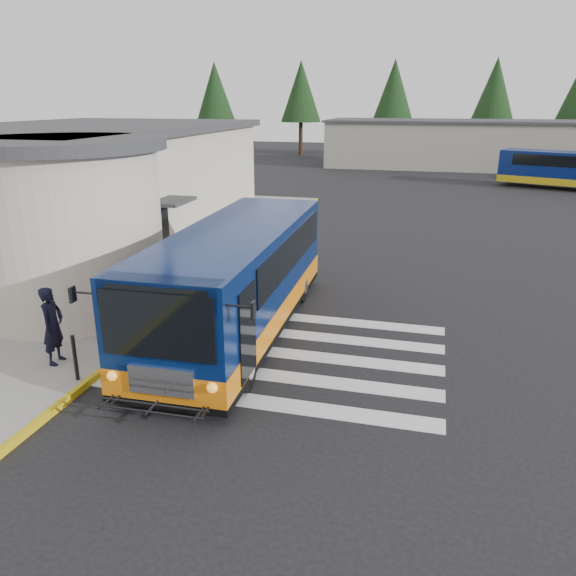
% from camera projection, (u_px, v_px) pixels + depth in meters
% --- Properties ---
extents(ground, '(140.00, 140.00, 0.00)m').
position_uv_depth(ground, '(305.00, 342.00, 14.46)').
color(ground, black).
rests_on(ground, ground).
extents(sidewalk, '(10.00, 34.00, 0.15)m').
position_uv_depth(sidewalk, '(87.00, 270.00, 20.26)').
color(sidewalk, gray).
rests_on(sidewalk, ground).
extents(curb_strip, '(0.12, 34.00, 0.16)m').
position_uv_depth(curb_strip, '(215.00, 281.00, 19.07)').
color(curb_strip, gold).
rests_on(curb_strip, ground).
extents(station_building, '(12.70, 18.70, 4.80)m').
position_uv_depth(station_building, '(82.00, 188.00, 22.57)').
color(station_building, '#BAAE9D').
rests_on(station_building, ground).
extents(crosswalk, '(8.00, 5.35, 0.01)m').
position_uv_depth(crosswalk, '(278.00, 352.00, 13.84)').
color(crosswalk, silver).
rests_on(crosswalk, ground).
extents(depot_building, '(26.40, 8.40, 4.20)m').
position_uv_depth(depot_building, '(473.00, 144.00, 50.88)').
color(depot_building, gray).
rests_on(depot_building, ground).
extents(tree_line, '(58.40, 4.40, 10.00)m').
position_uv_depth(tree_line, '(477.00, 91.00, 56.66)').
color(tree_line, black).
rests_on(tree_line, ground).
extents(transit_bus, '(3.65, 10.07, 2.82)m').
position_uv_depth(transit_bus, '(237.00, 284.00, 14.70)').
color(transit_bus, '#061A4F').
rests_on(transit_bus, ground).
extents(pedestrian_a, '(0.50, 0.71, 1.83)m').
position_uv_depth(pedestrian_a, '(53.00, 326.00, 12.73)').
color(pedestrian_a, black).
rests_on(pedestrian_a, sidewalk).
extents(bollard, '(0.09, 0.09, 1.05)m').
position_uv_depth(bollard, '(75.00, 358.00, 12.03)').
color(bollard, black).
rests_on(bollard, sidewalk).
extents(far_bus_a, '(8.75, 5.27, 2.18)m').
position_uv_depth(far_bus_a, '(565.00, 168.00, 38.85)').
color(far_bus_a, '#071959').
rests_on(far_bus_a, ground).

